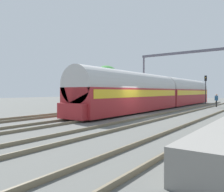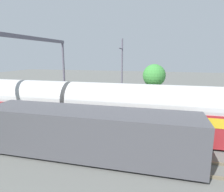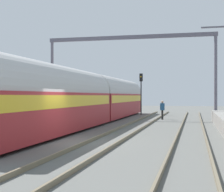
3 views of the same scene
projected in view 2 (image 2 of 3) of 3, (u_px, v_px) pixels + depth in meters
The scene contains 11 objects.
ground at pixel (210, 133), 15.96m from camera, with size 120.00×120.00×0.00m, color #5C5D59.
track_west at pixel (216, 142), 14.11m from camera, with size 1.52×60.00×0.16m.
track_east at pixel (205, 124), 17.78m from camera, with size 1.52×60.00×0.16m.
track_far_east at pixel (198, 112), 21.45m from camera, with size 1.52×60.00×0.16m.
platform at pixel (177, 100), 25.48m from camera, with size 4.40×28.00×0.90m.
passenger_train at pixel (71, 106), 16.37m from camera, with size 2.93×32.85×3.82m.
freight_car at pixel (89, 133), 12.08m from camera, with size 2.80×13.00×2.70m.
person_crossing at pixel (46, 100), 22.65m from camera, with size 0.41×0.25×1.73m.
catenary_gantry at pixel (23, 57), 18.77m from camera, with size 15.99×0.28×7.86m.
catenary_pole_east_mid at pixel (122, 71), 24.99m from camera, with size 1.90×0.20×8.00m.
tree_east_background at pixel (154, 76), 29.70m from camera, with size 3.34×3.34×4.75m.
Camera 2 is at (-16.50, 3.84, 6.06)m, focal length 32.32 mm.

